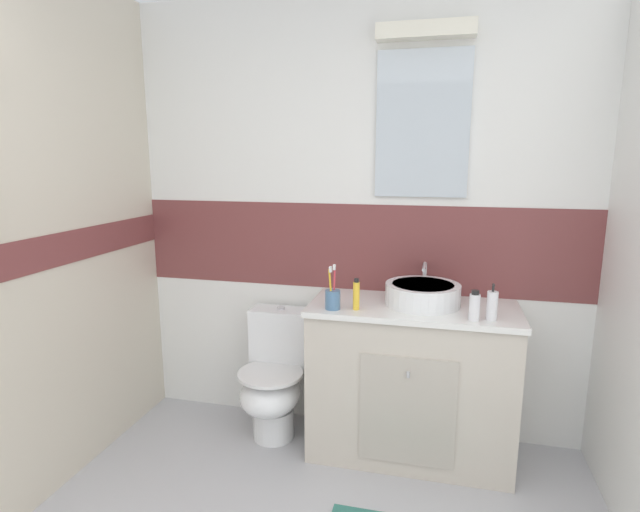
{
  "coord_description": "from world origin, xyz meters",
  "views": [
    {
      "loc": [
        0.48,
        -0.4,
        1.61
      ],
      "look_at": [
        -0.06,
        1.79,
        1.16
      ],
      "focal_mm": 27.93,
      "sensor_mm": 36.0,
      "label": 1
    }
  ],
  "objects_px": {
    "deodorant_spray_can": "(475,306)",
    "sink_basin": "(423,293)",
    "toothpaste_tube_upright": "(356,295)",
    "toothbrush_cup": "(333,298)",
    "toilet": "(275,379)",
    "soap_dispenser": "(492,305)"
  },
  "relations": [
    {
      "from": "deodorant_spray_can",
      "to": "sink_basin",
      "type": "bearing_deg",
      "value": 140.46
    },
    {
      "from": "toilet",
      "to": "toothbrush_cup",
      "type": "xyz_separation_m",
      "value": [
        0.38,
        -0.16,
        0.56
      ]
    },
    {
      "from": "sink_basin",
      "to": "toilet",
      "type": "bearing_deg",
      "value": -177.97
    },
    {
      "from": "toilet",
      "to": "soap_dispenser",
      "type": "bearing_deg",
      "value": -7.55
    },
    {
      "from": "sink_basin",
      "to": "soap_dispenser",
      "type": "bearing_deg",
      "value": -28.76
    },
    {
      "from": "sink_basin",
      "to": "toilet",
      "type": "distance_m",
      "value": 0.99
    },
    {
      "from": "toothpaste_tube_upright",
      "to": "toilet",
      "type": "bearing_deg",
      "value": 163.94
    },
    {
      "from": "toilet",
      "to": "deodorant_spray_can",
      "type": "height_order",
      "value": "deodorant_spray_can"
    },
    {
      "from": "soap_dispenser",
      "to": "toothpaste_tube_upright",
      "type": "bearing_deg",
      "value": 179.15
    },
    {
      "from": "deodorant_spray_can",
      "to": "toothbrush_cup",
      "type": "bearing_deg",
      "value": 178.85
    },
    {
      "from": "toilet",
      "to": "toothpaste_tube_upright",
      "type": "relative_size",
      "value": 4.57
    },
    {
      "from": "soap_dispenser",
      "to": "deodorant_spray_can",
      "type": "relative_size",
      "value": 1.23
    },
    {
      "from": "sink_basin",
      "to": "soap_dispenser",
      "type": "height_order",
      "value": "sink_basin"
    },
    {
      "from": "soap_dispenser",
      "to": "deodorant_spray_can",
      "type": "height_order",
      "value": "soap_dispenser"
    },
    {
      "from": "sink_basin",
      "to": "toilet",
      "type": "height_order",
      "value": "sink_basin"
    },
    {
      "from": "toilet",
      "to": "soap_dispenser",
      "type": "relative_size",
      "value": 4.12
    },
    {
      "from": "sink_basin",
      "to": "toothbrush_cup",
      "type": "height_order",
      "value": "toothbrush_cup"
    },
    {
      "from": "toilet",
      "to": "deodorant_spray_can",
      "type": "relative_size",
      "value": 5.06
    },
    {
      "from": "toilet",
      "to": "toothpaste_tube_upright",
      "type": "xyz_separation_m",
      "value": [
        0.5,
        -0.14,
        0.58
      ]
    },
    {
      "from": "sink_basin",
      "to": "deodorant_spray_can",
      "type": "distance_m",
      "value": 0.32
    },
    {
      "from": "sink_basin",
      "to": "deodorant_spray_can",
      "type": "relative_size",
      "value": 2.96
    },
    {
      "from": "toothpaste_tube_upright",
      "to": "toothbrush_cup",
      "type": "bearing_deg",
      "value": -170.18
    }
  ]
}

